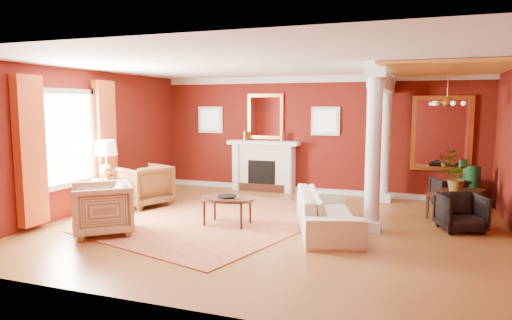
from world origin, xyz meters
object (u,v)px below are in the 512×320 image
at_px(coffee_table, 227,200).
at_px(side_table, 107,164).
at_px(sofa, 327,205).
at_px(armchair_leopard, 144,183).
at_px(dining_table, 457,197).
at_px(armchair_stripe, 102,206).

xyz_separation_m(coffee_table, side_table, (-2.68, 0.08, 0.53)).
bearing_deg(sofa, coffee_table, 79.93).
xyz_separation_m(sofa, armchair_leopard, (-4.15, 0.67, 0.03)).
bearing_deg(dining_table, coffee_table, 141.29).
bearing_deg(dining_table, armchair_stripe, 143.45).
height_order(sofa, dining_table, sofa).
bearing_deg(armchair_stripe, sofa, 71.94).
distance_m(armchair_leopard, coffee_table, 2.53).
relative_size(armchair_leopard, armchair_stripe, 1.02).
relative_size(sofa, armchair_stripe, 2.45).
relative_size(armchair_leopard, side_table, 0.66).
distance_m(armchair_leopard, armchair_stripe, 2.24).
relative_size(sofa, side_table, 1.60).
distance_m(sofa, coffee_table, 1.80).
relative_size(armchair_stripe, coffee_table, 0.94).
distance_m(coffee_table, side_table, 2.73).
bearing_deg(sofa, armchair_leopard, 63.22).
xyz_separation_m(sofa, dining_table, (2.21, 1.96, -0.08)).
distance_m(sofa, side_table, 4.50).
distance_m(sofa, armchair_stripe, 3.86).
relative_size(sofa, armchair_leopard, 2.41).
relative_size(side_table, dining_table, 1.08).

